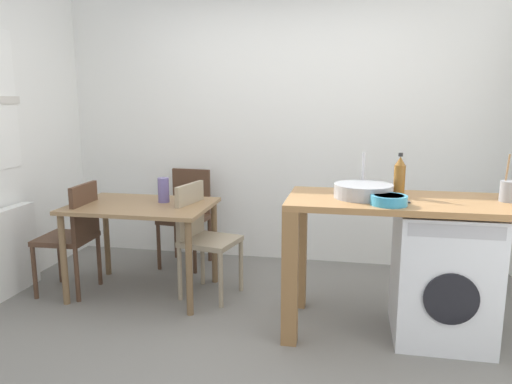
{
  "coord_description": "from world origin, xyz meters",
  "views": [
    {
      "loc": [
        0.64,
        -2.83,
        1.54
      ],
      "look_at": [
        -0.0,
        0.45,
        0.9
      ],
      "focal_mm": 33.54,
      "sensor_mm": 36.0,
      "label": 1
    }
  ],
  "objects_px": {
    "chair_spare_by_wall": "(187,211)",
    "washing_machine": "(442,274)",
    "dining_table": "(142,216)",
    "chair_opposite": "(202,233)",
    "mixing_bowl": "(389,199)",
    "vase": "(164,190)",
    "bottle_tall_green": "(399,177)",
    "chair_person_seat": "(74,232)",
    "utensil_crock": "(509,191)"
  },
  "relations": [
    {
      "from": "chair_opposite",
      "to": "bottle_tall_green",
      "type": "bearing_deg",
      "value": 90.87
    },
    {
      "from": "washing_machine",
      "to": "vase",
      "type": "relative_size",
      "value": 4.33
    },
    {
      "from": "chair_person_seat",
      "to": "washing_machine",
      "type": "relative_size",
      "value": 1.05
    },
    {
      "from": "chair_opposite",
      "to": "dining_table",
      "type": "bearing_deg",
      "value": -70.12
    },
    {
      "from": "chair_spare_by_wall",
      "to": "bottle_tall_green",
      "type": "distance_m",
      "value": 2.15
    },
    {
      "from": "chair_opposite",
      "to": "bottle_tall_green",
      "type": "height_order",
      "value": "bottle_tall_green"
    },
    {
      "from": "chair_person_seat",
      "to": "washing_machine",
      "type": "bearing_deg",
      "value": -96.51
    },
    {
      "from": "bottle_tall_green",
      "to": "washing_machine",
      "type": "bearing_deg",
      "value": -17.66
    },
    {
      "from": "vase",
      "to": "dining_table",
      "type": "bearing_deg",
      "value": -146.31
    },
    {
      "from": "chair_spare_by_wall",
      "to": "washing_machine",
      "type": "bearing_deg",
      "value": 158.24
    },
    {
      "from": "dining_table",
      "to": "chair_spare_by_wall",
      "type": "bearing_deg",
      "value": 82.12
    },
    {
      "from": "washing_machine",
      "to": "chair_person_seat",
      "type": "bearing_deg",
      "value": 175.49
    },
    {
      "from": "chair_person_seat",
      "to": "washing_machine",
      "type": "xyz_separation_m",
      "value": [
        2.77,
        -0.22,
        -0.08
      ]
    },
    {
      "from": "chair_spare_by_wall",
      "to": "washing_machine",
      "type": "xyz_separation_m",
      "value": [
        2.12,
        -1.09,
        -0.08
      ]
    },
    {
      "from": "vase",
      "to": "utensil_crock",
      "type": "bearing_deg",
      "value": -8.46
    },
    {
      "from": "chair_spare_by_wall",
      "to": "mixing_bowl",
      "type": "height_order",
      "value": "mixing_bowl"
    },
    {
      "from": "chair_person_seat",
      "to": "utensil_crock",
      "type": "relative_size",
      "value": 3.0
    },
    {
      "from": "chair_person_seat",
      "to": "utensil_crock",
      "type": "xyz_separation_m",
      "value": [
        3.14,
        -0.17,
        0.48
      ]
    },
    {
      "from": "washing_machine",
      "to": "dining_table",
      "type": "bearing_deg",
      "value": 171.92
    },
    {
      "from": "chair_spare_by_wall",
      "to": "washing_machine",
      "type": "relative_size",
      "value": 1.05
    },
    {
      "from": "chair_person_seat",
      "to": "bottle_tall_green",
      "type": "distance_m",
      "value": 2.54
    },
    {
      "from": "dining_table",
      "to": "vase",
      "type": "xyz_separation_m",
      "value": [
        0.15,
        0.1,
        0.2
      ]
    },
    {
      "from": "dining_table",
      "to": "vase",
      "type": "height_order",
      "value": "vase"
    },
    {
      "from": "washing_machine",
      "to": "utensil_crock",
      "type": "height_order",
      "value": "utensil_crock"
    },
    {
      "from": "chair_spare_by_wall",
      "to": "vase",
      "type": "xyz_separation_m",
      "value": [
        0.04,
        -0.67,
        0.33
      ]
    },
    {
      "from": "dining_table",
      "to": "chair_opposite",
      "type": "distance_m",
      "value": 0.5
    },
    {
      "from": "dining_table",
      "to": "washing_machine",
      "type": "bearing_deg",
      "value": -8.08
    },
    {
      "from": "chair_spare_by_wall",
      "to": "vase",
      "type": "height_order",
      "value": "vase"
    },
    {
      "from": "washing_machine",
      "to": "utensil_crock",
      "type": "relative_size",
      "value": 2.87
    },
    {
      "from": "dining_table",
      "to": "mixing_bowl",
      "type": "xyz_separation_m",
      "value": [
        1.85,
        -0.51,
        0.31
      ]
    },
    {
      "from": "chair_opposite",
      "to": "vase",
      "type": "relative_size",
      "value": 4.53
    },
    {
      "from": "mixing_bowl",
      "to": "vase",
      "type": "bearing_deg",
      "value": 160.15
    },
    {
      "from": "washing_machine",
      "to": "utensil_crock",
      "type": "bearing_deg",
      "value": 8.1
    },
    {
      "from": "chair_person_seat",
      "to": "chair_opposite",
      "type": "height_order",
      "value": "same"
    },
    {
      "from": "mixing_bowl",
      "to": "chair_opposite",
      "type": "bearing_deg",
      "value": 157.12
    },
    {
      "from": "chair_opposite",
      "to": "mixing_bowl",
      "type": "bearing_deg",
      "value": 79.17
    },
    {
      "from": "mixing_bowl",
      "to": "utensil_crock",
      "type": "xyz_separation_m",
      "value": [
        0.74,
        0.25,
        0.04
      ]
    },
    {
      "from": "dining_table",
      "to": "chair_opposite",
      "type": "bearing_deg",
      "value": 7.82
    },
    {
      "from": "chair_spare_by_wall",
      "to": "chair_opposite",
      "type": "bearing_deg",
      "value": 123.04
    },
    {
      "from": "chair_person_seat",
      "to": "washing_machine",
      "type": "height_order",
      "value": "chair_person_seat"
    },
    {
      "from": "chair_person_seat",
      "to": "vase",
      "type": "height_order",
      "value": "vase"
    },
    {
      "from": "chair_person_seat",
      "to": "bottle_tall_green",
      "type": "bearing_deg",
      "value": -94.89
    },
    {
      "from": "chair_opposite",
      "to": "vase",
      "type": "height_order",
      "value": "vase"
    },
    {
      "from": "chair_person_seat",
      "to": "utensil_crock",
      "type": "bearing_deg",
      "value": -95.03
    },
    {
      "from": "washing_machine",
      "to": "bottle_tall_green",
      "type": "height_order",
      "value": "bottle_tall_green"
    },
    {
      "from": "dining_table",
      "to": "bottle_tall_green",
      "type": "height_order",
      "value": "bottle_tall_green"
    },
    {
      "from": "chair_person_seat",
      "to": "bottle_tall_green",
      "type": "height_order",
      "value": "bottle_tall_green"
    },
    {
      "from": "chair_person_seat",
      "to": "vase",
      "type": "xyz_separation_m",
      "value": [
        0.7,
        0.2,
        0.33
      ]
    },
    {
      "from": "utensil_crock",
      "to": "vase",
      "type": "bearing_deg",
      "value": 171.54
    },
    {
      "from": "bottle_tall_green",
      "to": "mixing_bowl",
      "type": "xyz_separation_m",
      "value": [
        -0.08,
        -0.29,
        -0.1
      ]
    }
  ]
}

